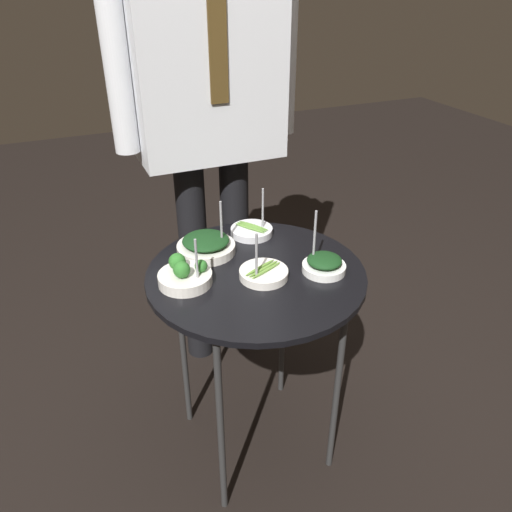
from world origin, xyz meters
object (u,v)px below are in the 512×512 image
(bowl_spinach_front_left, at_px, (206,245))
(bowl_asparagus_front_right, at_px, (252,231))
(bowl_asparagus_mid_right, at_px, (264,273))
(bowl_spinach_near_rim, at_px, (324,264))
(serving_cart, at_px, (256,288))
(waiter_figure, at_px, (207,85))
(bowl_broccoli_back_left, at_px, (185,275))

(bowl_spinach_front_left, distance_m, bowl_asparagus_front_right, 0.18)
(bowl_asparagus_mid_right, xyz_separation_m, bowl_spinach_near_rim, (0.17, -0.04, 0.01))
(serving_cart, height_order, waiter_figure, waiter_figure)
(bowl_spinach_near_rim, bearing_deg, waiter_figure, 101.29)
(bowl_broccoli_back_left, distance_m, bowl_spinach_near_rim, 0.39)
(bowl_asparagus_front_right, height_order, bowl_spinach_near_rim, bowl_spinach_near_rim)
(bowl_asparagus_mid_right, distance_m, bowl_broccoli_back_left, 0.22)
(bowl_asparagus_mid_right, bearing_deg, serving_cart, 100.27)
(bowl_asparagus_mid_right, xyz_separation_m, bowl_broccoli_back_left, (-0.21, 0.06, 0.01))
(bowl_spinach_front_left, bearing_deg, bowl_broccoli_back_left, -127.80)
(serving_cart, bearing_deg, bowl_broccoli_back_left, 173.94)
(serving_cart, distance_m, bowl_spinach_front_left, 0.20)
(serving_cart, xyz_separation_m, bowl_spinach_front_left, (-0.09, 0.16, 0.08))
(waiter_figure, bearing_deg, bowl_asparagus_mid_right, -94.73)
(bowl_asparagus_front_right, height_order, waiter_figure, waiter_figure)
(bowl_broccoli_back_left, bearing_deg, serving_cart, -6.06)
(bowl_broccoli_back_left, xyz_separation_m, bowl_spinach_near_rim, (0.37, -0.10, -0.00))
(bowl_asparagus_mid_right, distance_m, bowl_spinach_front_left, 0.22)
(bowl_spinach_near_rim, bearing_deg, bowl_broccoli_back_left, 165.63)
(bowl_spinach_near_rim, relative_size, waiter_figure, 0.10)
(bowl_asparagus_front_right, bearing_deg, bowl_spinach_near_rim, -70.91)
(waiter_figure, bearing_deg, bowl_broccoli_back_left, -116.42)
(bowl_broccoli_back_left, distance_m, bowl_asparagus_front_right, 0.34)
(bowl_spinach_near_rim, bearing_deg, serving_cart, 156.85)
(bowl_asparagus_mid_right, distance_m, bowl_spinach_near_rim, 0.17)
(serving_cart, bearing_deg, bowl_asparagus_mid_right, -79.73)
(serving_cart, height_order, bowl_asparagus_front_right, bowl_asparagus_front_right)
(serving_cart, relative_size, bowl_broccoli_back_left, 4.79)
(bowl_asparagus_front_right, xyz_separation_m, waiter_figure, (-0.02, 0.32, 0.39))
(bowl_asparagus_mid_right, relative_size, bowl_asparagus_front_right, 1.00)
(bowl_asparagus_front_right, xyz_separation_m, bowl_spinach_near_rim, (0.10, -0.29, 0.01))
(bowl_broccoli_back_left, relative_size, bowl_spinach_near_rim, 0.81)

